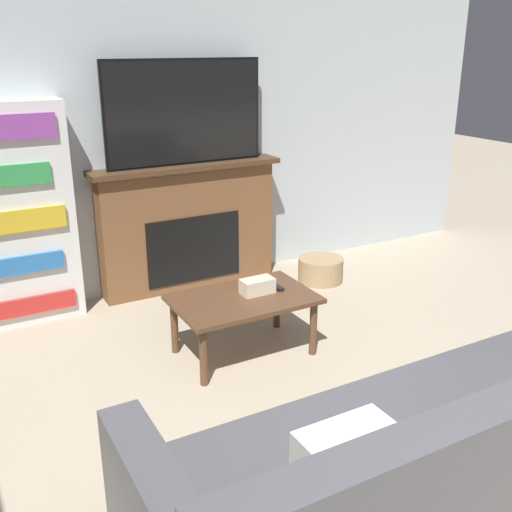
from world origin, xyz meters
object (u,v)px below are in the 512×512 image
tv (185,113)px  couch (443,467)px  storage_basket (321,269)px  coffee_table (243,304)px  bookshelf (17,216)px  fireplace (188,226)px

tv → couch: (-0.13, -3.02, -1.17)m
couch → storage_basket: size_ratio=6.62×
coffee_table → storage_basket: (1.20, 0.82, -0.25)m
tv → bookshelf: bearing=-179.9°
tv → coffee_table: size_ratio=1.42×
storage_basket → fireplace: bearing=155.9°
tv → coffee_table: (-0.16, -1.27, -1.11)m
fireplace → tv: (-0.00, -0.02, 0.93)m
fireplace → couch: 3.05m
storage_basket → tv: bearing=156.8°
couch → fireplace: bearing=87.5°
bookshelf → tv: bearing=0.1°
bookshelf → fireplace: bearing=1.0°
tv → bookshelf: size_ratio=0.81×
storage_basket → couch: bearing=-114.5°
tv → couch: tv is taller
fireplace → couch: bearing=-92.5°
coffee_table → bookshelf: bearing=132.6°
coffee_table → tv: bearing=82.8°
fireplace → coffee_table: size_ratio=1.74×
coffee_table → bookshelf: (-1.16, 1.27, 0.45)m
couch → bookshelf: (-1.19, 3.02, 0.52)m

